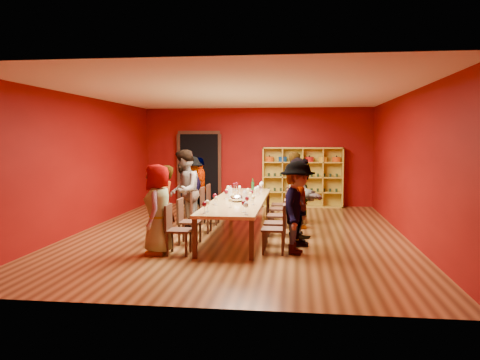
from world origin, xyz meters
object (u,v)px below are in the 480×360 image
object	(u,v)px
person_right_2	(299,197)
person_right_3	(297,195)
chair_person_right_0	(278,226)
wine_bottle	(253,186)
chair_person_right_3	(282,206)
person_right_4	(296,187)
tasting_table	(239,202)
chair_person_right_2	(281,213)
person_right_0	(297,208)
chair_person_right_4	(283,202)
chair_person_right_1	(279,220)
person_right_1	(298,206)
person_left_2	(184,191)
chair_person_left_0	(174,227)
shelving_unit	(302,174)
spittoon_bowl	(237,198)
person_left_4	(199,188)
person_left_1	(165,205)
chair_person_left_4	(213,200)
chair_person_left_2	(198,210)
chair_person_left_1	(186,219)
chair_person_left_3	(207,204)
person_left_3	(191,190)
person_left_0	(158,209)

from	to	relation	value
person_right_2	person_right_3	xyz separation A→B (m)	(-0.04, 0.96, -0.07)
chair_person_right_0	wine_bottle	size ratio (longest dim) A/B	2.85
chair_person_right_3	person_right_4	bearing A→B (deg)	68.12
tasting_table	chair_person_right_2	distance (m)	0.94
person_right_0	chair_person_right_4	world-z (taller)	person_right_0
chair_person_right_1	chair_person_right_4	distance (m)	2.60
chair_person_right_0	wine_bottle	xyz separation A→B (m)	(-0.78, 3.41, 0.37)
person_right_0	person_right_4	bearing A→B (deg)	10.37
person_right_0	person_right_1	distance (m)	0.63
person_left_2	chair_person_right_1	bearing A→B (deg)	58.98
person_right_2	person_right_3	size ratio (longest dim) A/B	1.10
person_right_2	chair_person_left_0	bearing A→B (deg)	111.78
shelving_unit	person_right_1	bearing A→B (deg)	-91.35
person_right_1	spittoon_bowl	xyz separation A→B (m)	(-1.27, 0.65, 0.04)
person_right_0	person_right_2	distance (m)	1.53
person_right_1	person_left_4	bearing A→B (deg)	29.08
chair_person_left_0	chair_person_right_1	size ratio (longest dim) A/B	1.00
person_right_1	chair_person_right_4	size ratio (longest dim) A/B	1.74
person_left_1	chair_person_left_4	size ratio (longest dim) A/B	1.72
person_right_2	person_left_1	bearing A→B (deg)	92.69
chair_person_left_2	chair_person_right_3	xyz separation A→B (m)	(1.82, 0.81, 0.00)
person_left_2	chair_person_right_3	bearing A→B (deg)	105.98
shelving_unit	chair_person_right_0	world-z (taller)	shelving_unit
chair_person_left_4	chair_person_right_1	size ratio (longest dim) A/B	1.00
tasting_table	chair_person_left_1	size ratio (longest dim) A/B	5.06
chair_person_left_4	chair_person_right_0	world-z (taller)	same
chair_person_left_0	person_right_0	distance (m)	2.21
chair_person_left_3	tasting_table	bearing A→B (deg)	-49.48
chair_person_left_1	chair_person_left_3	size ratio (longest dim) A/B	1.00
person_left_4	person_left_3	bearing A→B (deg)	-12.99
person_right_1	person_right_4	size ratio (longest dim) A/B	0.90
chair_person_left_3	person_right_0	world-z (taller)	person_right_0
chair_person_left_3	chair_person_right_2	distance (m)	2.16
chair_person_left_1	chair_person_right_0	world-z (taller)	same
chair_person_left_4	person_left_1	bearing A→B (deg)	-98.22
chair_person_left_0	person_right_3	world-z (taller)	person_right_3
chair_person_left_4	person_left_3	bearing A→B (deg)	-117.59
person_left_1	chair_person_left_2	xyz separation A→B (m)	(0.42, 1.13, -0.27)
tasting_table	wine_bottle	bearing A→B (deg)	85.84
chair_person_left_3	person_right_1	world-z (taller)	person_right_1
chair_person_left_2	person_right_1	world-z (taller)	person_right_1
chair_person_right_3	wine_bottle	size ratio (longest dim) A/B	2.85
chair_person_left_2	person_right_3	world-z (taller)	person_right_3
shelving_unit	person_left_0	distance (m)	6.77
person_right_1	person_left_2	bearing A→B (deg)	54.63
shelving_unit	chair_person_left_0	size ratio (longest dim) A/B	2.70
shelving_unit	chair_person_right_0	size ratio (longest dim) A/B	2.70
person_right_3	person_right_1	bearing A→B (deg)	171.70
chair_person_right_1	chair_person_right_3	bearing A→B (deg)	90.00
person_left_3	person_right_1	bearing A→B (deg)	59.05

